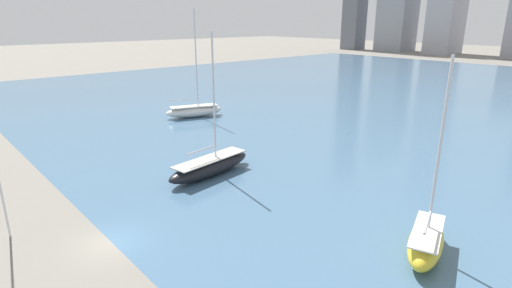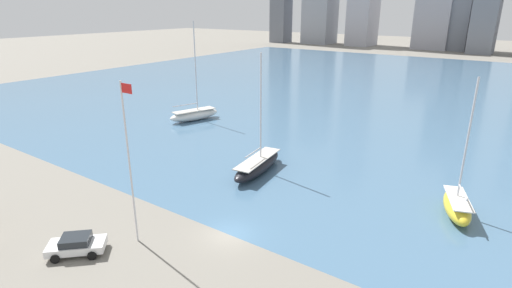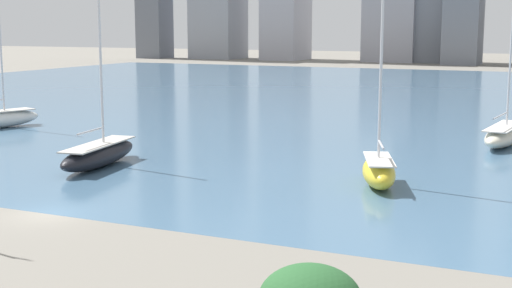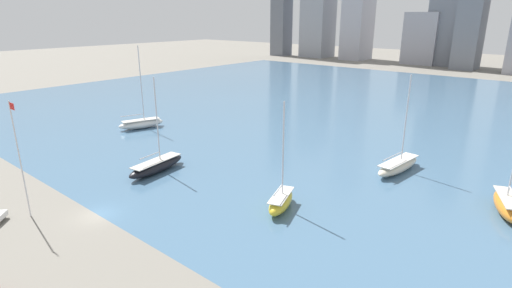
# 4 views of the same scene
# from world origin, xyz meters

# --- Properties ---
(ground_plane) EXTENTS (500.00, 500.00, 0.00)m
(ground_plane) POSITION_xyz_m (0.00, 0.00, 0.00)
(ground_plane) COLOR gray
(harbor_water) EXTENTS (180.00, 140.00, 0.00)m
(harbor_water) POSITION_xyz_m (0.00, 70.00, 0.00)
(harbor_water) COLOR #476B89
(harbor_water) RESTS_ON ground_plane
(flag_pole) EXTENTS (1.24, 0.14, 13.10)m
(flag_pole) POSITION_xyz_m (-5.48, -4.97, 7.05)
(flag_pole) COLOR silver
(flag_pole) RESTS_ON ground_plane
(sailboat_yellow) EXTENTS (4.10, 6.74, 12.60)m
(sailboat_yellow) POSITION_xyz_m (14.86, 14.38, 1.03)
(sailboat_yellow) COLOR yellow
(sailboat_yellow) RESTS_ON harbor_water
(sailboat_cream) EXTENTS (3.57, 10.35, 13.79)m
(sailboat_cream) POSITION_xyz_m (20.67, 34.57, 0.95)
(sailboat_cream) COLOR beige
(sailboat_cream) RESTS_ON harbor_water
(sailboat_black) EXTENTS (3.83, 10.18, 13.47)m
(sailboat_black) POSITION_xyz_m (-5.66, 12.26, 0.95)
(sailboat_black) COLOR black
(sailboat_black) RESTS_ON harbor_water
(sailboat_orange) EXTENTS (4.97, 8.17, 15.27)m
(sailboat_orange) POSITION_xyz_m (34.96, 29.83, 1.14)
(sailboat_orange) COLOR orange
(sailboat_orange) RESTS_ON harbor_water
(sailboat_white) EXTENTS (5.09, 9.18, 16.01)m
(sailboat_white) POSITION_xyz_m (-27.24, 24.53, 1.00)
(sailboat_white) COLOR white
(sailboat_white) RESTS_ON harbor_water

